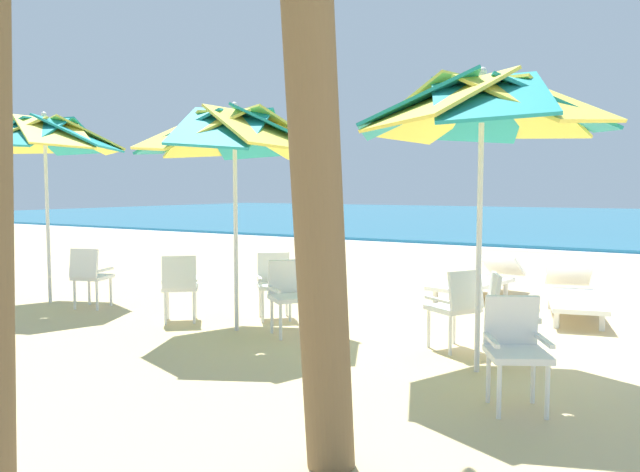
{
  "coord_description": "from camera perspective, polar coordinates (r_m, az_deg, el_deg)",
  "views": [
    {
      "loc": [
        1.53,
        -8.03,
        1.71
      ],
      "look_at": [
        -3.17,
        -0.17,
        1.0
      ],
      "focal_mm": 34.83,
      "sensor_mm": 36.0,
      "label": 1
    }
  ],
  "objects": [
    {
      "name": "plastic_chair_3",
      "position": [
        7.28,
        -2.88,
        -5.17
      ],
      "size": [
        0.63,
        0.63,
        0.87
      ],
      "color": "white",
      "rests_on": "ground"
    },
    {
      "name": "plastic_chair_5",
      "position": [
        8.17,
        -4.22,
        -4.12
      ],
      "size": [
        0.63,
        0.63,
        0.87
      ],
      "color": "white",
      "rests_on": "ground"
    },
    {
      "name": "beach_umbrella_1",
      "position": [
        7.45,
        -7.85,
        9.26
      ],
      "size": [
        2.37,
        2.37,
        2.72
      ],
      "color": "silver",
      "rests_on": "ground"
    },
    {
      "name": "ground_plane",
      "position": [
        8.35,
        19.84,
        -7.66
      ],
      "size": [
        80.0,
        80.0,
        0.0
      ],
      "primitive_type": "plane",
      "color": "#D3B784"
    },
    {
      "name": "sun_lounger_1",
      "position": [
        8.99,
        22.25,
        -5.04
      ],
      "size": [
        1.11,
        2.23,
        0.62
      ],
      "color": "white",
      "rests_on": "ground"
    },
    {
      "name": "plastic_chair_0",
      "position": [
        6.46,
        16.77,
        -6.58
      ],
      "size": [
        0.6,
        0.58,
        0.87
      ],
      "color": "white",
      "rests_on": "ground"
    },
    {
      "name": "beach_umbrella_2",
      "position": [
        10.04,
        -23.97,
        8.36
      ],
      "size": [
        2.27,
        2.27,
        2.82
      ],
      "color": "silver",
      "rests_on": "ground"
    },
    {
      "name": "plastic_chair_1",
      "position": [
        5.11,
        17.49,
        -9.52
      ],
      "size": [
        0.6,
        0.62,
        0.87
      ],
      "color": "white",
      "rests_on": "ground"
    },
    {
      "name": "surf_foam",
      "position": [
        17.69,
        25.79,
        -1.54
      ],
      "size": [
        80.0,
        0.7,
        0.01
      ],
      "primitive_type": "cube",
      "color": "white",
      "rests_on": "ground"
    },
    {
      "name": "plastic_chair_6",
      "position": [
        9.38,
        -20.41,
        -3.28
      ],
      "size": [
        0.55,
        0.58,
        0.87
      ],
      "color": "white",
      "rests_on": "ground"
    },
    {
      "name": "palm_tree_1",
      "position": [
        3.66,
        -0.49,
        19.88
      ],
      "size": [
        2.85,
        3.34,
        4.06
      ],
      "color": "brown",
      "rests_on": "ground"
    },
    {
      "name": "plastic_chair_2",
      "position": [
        6.69,
        12.48,
        -6.13
      ],
      "size": [
        0.62,
        0.61,
        0.87
      ],
      "color": "white",
      "rests_on": "ground"
    },
    {
      "name": "sun_lounger_2",
      "position": [
        9.95,
        14.33,
        -3.96
      ],
      "size": [
        1.0,
        2.22,
        0.62
      ],
      "color": "white",
      "rests_on": "ground"
    },
    {
      "name": "plastic_chair_4",
      "position": [
        8.09,
        -12.75,
        -4.3
      ],
      "size": [
        0.63,
        0.63,
        0.87
      ],
      "color": "white",
      "rests_on": "ground"
    },
    {
      "name": "beach_umbrella_0",
      "position": [
        5.9,
        14.65,
        11.28
      ],
      "size": [
        2.38,
        2.38,
        2.8
      ],
      "color": "silver",
      "rests_on": "ground"
    }
  ]
}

